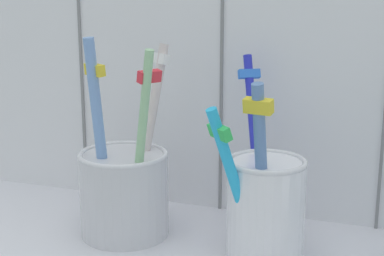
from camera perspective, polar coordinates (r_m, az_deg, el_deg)
The scene contains 3 objects.
tile_wall_back at distance 60.94cm, azimuth 3.20°, elevation 10.92°, with size 64.00×2.20×45.00cm.
toothbrush_cup_left at distance 57.01cm, azimuth -6.47°, elevation -5.69°, with size 8.79×8.76×18.97cm.
toothbrush_cup_right at distance 52.78cm, azimuth 6.91°, elevation -7.01°, with size 7.90×12.80×16.91cm.
Camera 1 is at (16.74, -46.51, 25.78)cm, focal length 55.81 mm.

